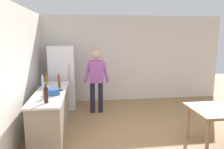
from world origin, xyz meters
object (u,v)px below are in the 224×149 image
Objects in this scene: person at (96,77)px; cooking_pot at (53,92)px; utensil_jar at (45,95)px; bottle_beer_brown at (59,85)px; bottle_wine_dark at (46,95)px; bottle_sauce_red at (59,79)px; refrigerator at (62,77)px; bottle_water_clear at (43,81)px; bottle_oil_amber at (46,79)px.

person is 4.25× the size of cooking_pot.
utensil_jar is 1.23× the size of bottle_beer_brown.
bottle_wine_dark is at bearing -97.99° from bottle_beer_brown.
cooking_pot is 1.16m from bottle_sauce_red.
bottle_wine_dark is (-0.05, -0.54, 0.09)m from cooking_pot.
refrigerator is at bearing 92.88° from bottle_beer_brown.
refrigerator reaches higher than bottle_water_clear.
refrigerator is 5.29× the size of bottle_wine_dark.
bottle_oil_amber is at bearing 78.27° from bottle_water_clear.
refrigerator is 2.14m from utensil_jar.
bottle_wine_dark is 0.95m from bottle_beer_brown.
bottle_oil_amber is 0.24m from bottle_water_clear.
cooking_pot is at bearing -90.35° from refrigerator.
bottle_sauce_red is at bearing 90.47° from cooking_pot.
refrigerator is at bearing 70.11° from bottle_oil_amber.
bottle_sauce_red is at bearing 97.02° from bottle_beer_brown.
utensil_jar is 1.09m from bottle_water_clear.
bottle_beer_brown is (0.13, 0.94, -0.04)m from bottle_wine_dark.
bottle_water_clear is (-0.24, 1.06, 0.05)m from utensil_jar.
person reaches higher than bottle_sauce_red.
utensil_jar is at bearing -110.63° from cooking_pot.
bottle_water_clear is (-0.33, -0.38, 0.03)m from bottle_sauce_red.
person is 1.27m from bottle_beer_brown.
bottle_sauce_red is 0.32m from bottle_oil_amber.
bottle_water_clear reaches higher than bottle_sauce_red.
refrigerator reaches higher than person.
cooking_pot is 1.06m from bottle_oil_amber.
cooking_pot is 1.43× the size of bottle_oil_amber.
utensil_jar is 0.70m from bottle_beer_brown.
bottle_oil_amber is at bearing -109.89° from refrigerator.
bottle_wine_dark is at bearing -118.55° from person.
person is at bearing 8.53° from bottle_sauce_red.
person is 6.07× the size of bottle_oil_amber.
utensil_jar is at bearing -105.82° from bottle_beer_brown.
bottle_sauce_red is at bearing 86.22° from utensil_jar.
bottle_oil_amber reaches higher than cooking_pot.
refrigerator is at bearing 88.28° from bottle_sauce_red.
refrigerator is at bearing 88.63° from bottle_wine_dark.
cooking_pot is (-0.96, -1.31, -0.02)m from person.
bottle_water_clear is at bearing -131.34° from bottle_sauce_red.
cooking_pot is 1.18× the size of bottle_wine_dark.
utensil_jar is 1.31m from bottle_oil_amber.
person is 0.98m from bottle_sauce_red.
utensil_jar reaches higher than bottle_water_clear.
person is at bearing 56.10° from utensil_jar.
utensil_jar is at bearing 102.42° from bottle_wine_dark.
bottle_wine_dark is 1.31× the size of bottle_beer_brown.
refrigerator is 4.50× the size of cooking_pot.
bottle_beer_brown is (0.09, -0.77, 0.01)m from bottle_sauce_red.
cooking_pot is 0.40m from bottle_beer_brown.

